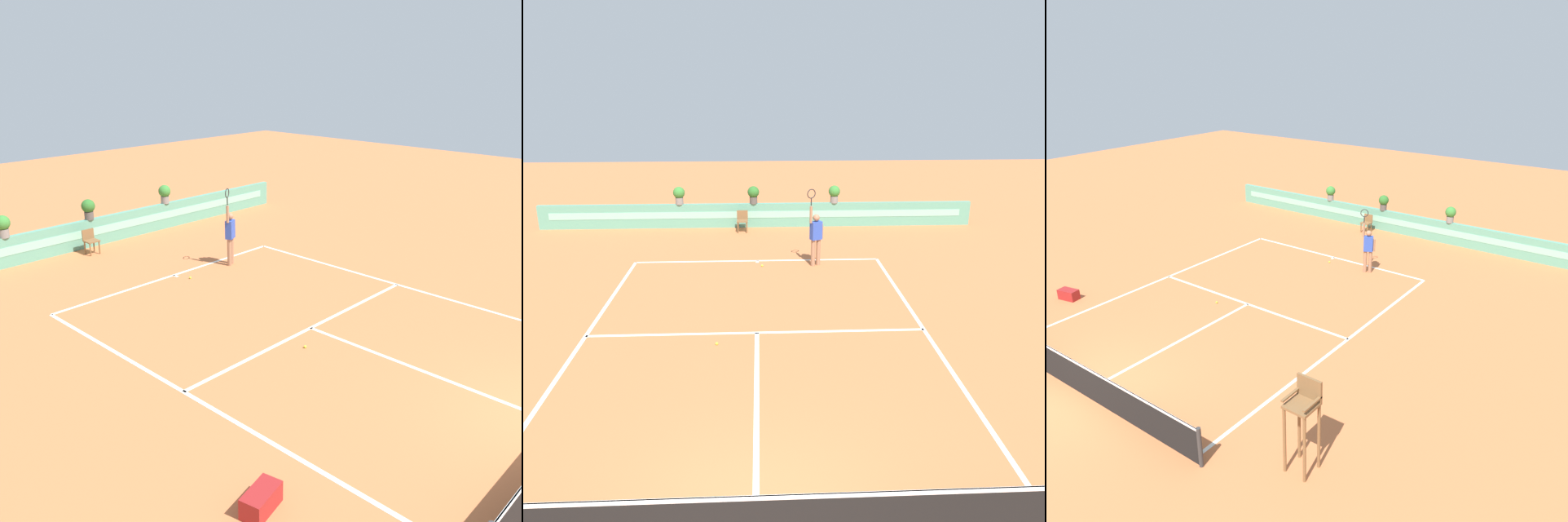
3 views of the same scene
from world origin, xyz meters
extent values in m
plane|color=#C66B3D|center=(0.00, 6.00, 0.00)|extent=(60.00, 60.00, 0.00)
cube|color=white|center=(0.00, 11.89, 0.00)|extent=(8.22, 0.10, 0.01)
cube|color=white|center=(0.00, 6.40, 0.00)|extent=(8.22, 0.10, 0.01)
cube|color=white|center=(0.00, 3.20, 0.00)|extent=(0.10, 6.40, 0.01)
cube|color=white|center=(-4.11, 5.95, 0.00)|extent=(0.10, 11.89, 0.01)
cube|color=white|center=(4.11, 5.95, 0.00)|extent=(0.10, 11.89, 0.01)
cube|color=white|center=(0.00, 11.79, 0.00)|extent=(0.10, 0.20, 0.01)
cylinder|color=#333333|center=(4.41, 0.00, 0.50)|extent=(0.10, 0.10, 1.00)
cube|color=black|center=(0.00, 0.00, 0.47)|extent=(8.82, 0.02, 0.95)
cube|color=white|center=(0.00, 0.00, 0.92)|extent=(8.82, 0.03, 0.06)
cube|color=#599E84|center=(0.00, 16.39, 0.50)|extent=(18.00, 0.20, 1.00)
cube|color=#87CCB2|center=(0.00, 16.29, 0.55)|extent=(17.10, 0.01, 0.28)
cylinder|color=brown|center=(5.94, 0.94, 0.80)|extent=(0.07, 0.07, 1.60)
cylinder|color=brown|center=(6.45, 0.94, 0.80)|extent=(0.07, 0.07, 1.60)
cylinder|color=brown|center=(5.94, 1.46, 0.80)|extent=(0.07, 0.07, 1.60)
cylinder|color=brown|center=(6.45, 1.46, 0.80)|extent=(0.07, 0.07, 1.60)
cube|color=brown|center=(6.19, 1.20, 1.63)|extent=(0.60, 0.60, 0.06)
cube|color=brown|center=(6.19, 1.47, 1.90)|extent=(0.60, 0.06, 0.48)
cube|color=brown|center=(5.92, 1.20, 1.78)|extent=(0.06, 0.60, 0.04)
cube|color=brown|center=(6.46, 1.20, 1.78)|extent=(0.06, 0.60, 0.04)
cylinder|color=brown|center=(-0.78, 15.41, 0.23)|extent=(0.05, 0.05, 0.45)
cylinder|color=brown|center=(-0.43, 15.41, 0.23)|extent=(0.05, 0.05, 0.45)
cylinder|color=brown|center=(-0.78, 15.77, 0.23)|extent=(0.05, 0.05, 0.45)
cylinder|color=brown|center=(-0.43, 15.77, 0.23)|extent=(0.05, 0.05, 0.45)
cube|color=brown|center=(-0.61, 15.59, 0.47)|extent=(0.44, 0.44, 0.04)
cube|color=brown|center=(-0.61, 15.79, 0.67)|extent=(0.44, 0.04, 0.36)
cube|color=maroon|center=(-5.41, 2.99, 0.18)|extent=(0.76, 0.50, 0.36)
cylinder|color=#9E7051|center=(2.02, 11.37, 0.45)|extent=(0.14, 0.14, 0.90)
cylinder|color=#9E7051|center=(1.84, 11.29, 0.45)|extent=(0.14, 0.14, 0.90)
cube|color=#2D4CB7|center=(1.93, 11.33, 1.20)|extent=(0.42, 0.35, 0.60)
sphere|color=#9E7051|center=(1.93, 11.33, 1.63)|extent=(0.22, 0.22, 0.22)
cylinder|color=#9E7051|center=(1.75, 11.24, 1.75)|extent=(0.09, 0.09, 0.55)
cylinder|color=black|center=(1.75, 11.24, 2.17)|extent=(0.04, 0.04, 0.24)
torus|color=#262626|center=(1.75, 11.24, 2.43)|extent=(0.29, 0.16, 0.31)
cylinder|color=#9E7051|center=(2.13, 11.42, 1.15)|extent=(0.09, 0.09, 0.50)
sphere|color=#CCE033|center=(0.16, 11.28, 0.03)|extent=(0.07, 0.07, 0.07)
sphere|color=#CCE033|center=(-0.93, 5.82, 0.03)|extent=(0.07, 0.07, 0.07)
cylinder|color=#514C47|center=(-0.15, 16.39, 1.14)|extent=(0.32, 0.32, 0.28)
sphere|color=#2D6B28|center=(-0.15, 16.39, 1.48)|extent=(0.48, 0.48, 0.48)
cylinder|color=gray|center=(3.21, 16.39, 1.14)|extent=(0.32, 0.32, 0.28)
sphere|color=#387F33|center=(3.21, 16.39, 1.48)|extent=(0.48, 0.48, 0.48)
cylinder|color=gray|center=(-3.20, 16.39, 1.14)|extent=(0.32, 0.32, 0.28)
sphere|color=#387F33|center=(-3.20, 16.39, 1.48)|extent=(0.48, 0.48, 0.48)
camera|label=1|loc=(-10.56, -1.90, 6.44)|focal=40.40mm
camera|label=2|loc=(0.12, -5.25, 5.77)|focal=36.49mm
camera|label=3|loc=(11.55, -6.00, 8.35)|focal=37.06mm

